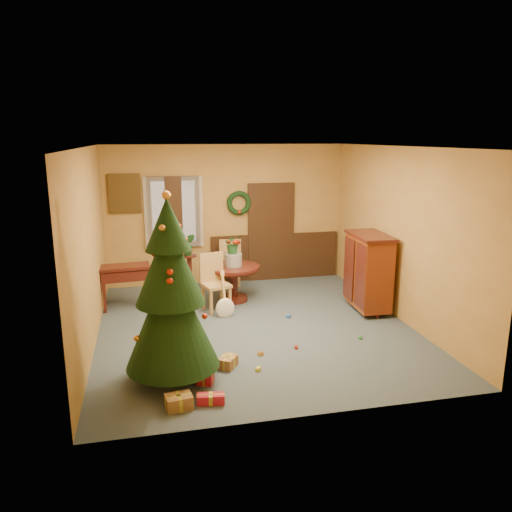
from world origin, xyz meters
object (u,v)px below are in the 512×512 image
object	(u,v)px
chair_near	(214,280)
writing_desk	(125,276)
dining_table	(234,276)
christmas_tree	(170,295)
sideboard	(369,270)

from	to	relation	value
chair_near	writing_desk	distance (m)	1.62
dining_table	christmas_tree	distance (m)	3.33
dining_table	writing_desk	xyz separation A→B (m)	(-1.98, 0.03, 0.12)
christmas_tree	writing_desk	size ratio (longest dim) A/B	2.60
dining_table	chair_near	size ratio (longest dim) A/B	0.97
christmas_tree	writing_desk	xyz separation A→B (m)	(-0.67, 3.01, -0.55)
dining_table	writing_desk	world-z (taller)	writing_desk
christmas_tree	sideboard	distance (m)	4.08
chair_near	christmas_tree	bearing A→B (deg)	-109.06
chair_near	writing_desk	world-z (taller)	chair_near
christmas_tree	writing_desk	bearing A→B (deg)	102.56
christmas_tree	chair_near	bearing A→B (deg)	70.94
writing_desk	sideboard	xyz separation A→B (m)	(4.23, -1.07, 0.15)
chair_near	writing_desk	size ratio (longest dim) A/B	1.10
dining_table	sideboard	bearing A→B (deg)	-24.80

